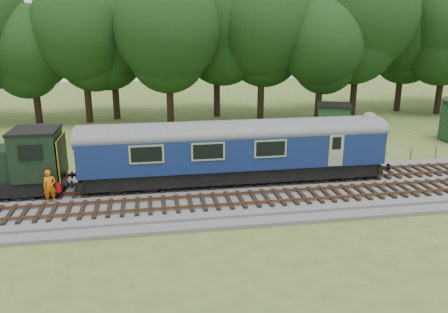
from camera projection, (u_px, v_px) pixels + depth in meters
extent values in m
plane|color=#426324|center=(200.00, 198.00, 25.09)|extent=(120.00, 120.00, 0.00)
cube|color=#4C4C4F|center=(200.00, 195.00, 25.04)|extent=(70.00, 7.00, 0.35)
cube|color=brown|center=(199.00, 186.00, 25.60)|extent=(66.50, 0.07, 0.14)
cube|color=brown|center=(196.00, 178.00, 26.96)|extent=(66.50, 0.07, 0.14)
cube|color=brown|center=(205.00, 206.00, 22.76)|extent=(66.50, 0.07, 0.14)
cube|color=brown|center=(202.00, 196.00, 24.12)|extent=(66.50, 0.07, 0.14)
cube|color=black|center=(235.00, 171.00, 26.48)|extent=(17.46, 2.52, 0.85)
cube|color=#0E234D|center=(235.00, 148.00, 26.08)|extent=(18.00, 2.80, 2.05)
cube|color=yellow|center=(374.00, 148.00, 27.64)|extent=(0.06, 2.74, 1.30)
cube|color=black|center=(328.00, 169.00, 27.51)|extent=(2.60, 2.00, 0.55)
cube|color=black|center=(134.00, 179.00, 25.57)|extent=(2.60, 2.00, 0.55)
cube|color=black|center=(37.00, 154.00, 24.23)|extent=(2.40, 2.55, 2.60)
cube|color=#AB0D15|center=(62.00, 180.00, 24.87)|extent=(0.25, 2.60, 0.55)
cube|color=yellow|center=(62.00, 156.00, 24.50)|extent=(0.06, 2.55, 2.30)
imported|color=orange|center=(50.00, 187.00, 23.26)|extent=(0.77, 0.63, 1.83)
cube|color=#193720|center=(333.00, 118.00, 41.21)|extent=(3.68, 3.68, 2.37)
cube|color=black|center=(334.00, 105.00, 40.85)|extent=(4.04, 4.04, 0.19)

